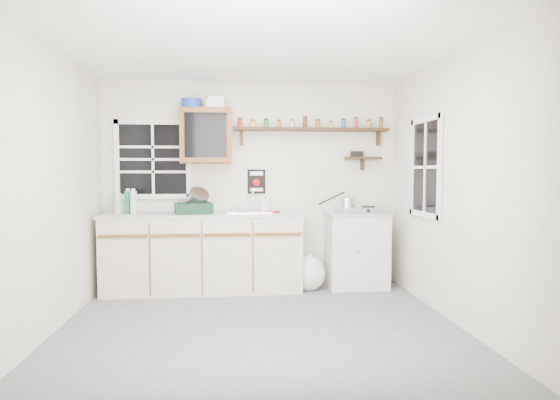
{
  "coord_description": "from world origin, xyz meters",
  "views": [
    {
      "loc": [
        -0.22,
        -4.2,
        1.41
      ],
      "look_at": [
        0.24,
        0.55,
        1.11
      ],
      "focal_mm": 30.0,
      "sensor_mm": 36.0,
      "label": 1
    }
  ],
  "objects_px": {
    "spice_shelf": "(312,129)",
    "hotplate": "(358,210)",
    "dish_rack": "(195,205)",
    "main_cabinet": "(204,252)",
    "right_cabinet": "(356,249)",
    "upper_cabinet": "(206,136)"
  },
  "relations": [
    {
      "from": "spice_shelf",
      "to": "right_cabinet",
      "type": "bearing_deg",
      "value": -19.7
    },
    {
      "from": "upper_cabinet",
      "to": "dish_rack",
      "type": "height_order",
      "value": "upper_cabinet"
    },
    {
      "from": "dish_rack",
      "to": "hotplate",
      "type": "xyz_separation_m",
      "value": [
        1.94,
        0.08,
        -0.08
      ]
    },
    {
      "from": "main_cabinet",
      "to": "dish_rack",
      "type": "height_order",
      "value": "dish_rack"
    },
    {
      "from": "main_cabinet",
      "to": "right_cabinet",
      "type": "bearing_deg",
      "value": 0.79
    },
    {
      "from": "right_cabinet",
      "to": "spice_shelf",
      "type": "height_order",
      "value": "spice_shelf"
    },
    {
      "from": "main_cabinet",
      "to": "spice_shelf",
      "type": "relative_size",
      "value": 1.21
    },
    {
      "from": "dish_rack",
      "to": "hotplate",
      "type": "relative_size",
      "value": 0.84
    },
    {
      "from": "spice_shelf",
      "to": "dish_rack",
      "type": "distance_m",
      "value": 1.7
    },
    {
      "from": "main_cabinet",
      "to": "dish_rack",
      "type": "distance_m",
      "value": 0.57
    },
    {
      "from": "upper_cabinet",
      "to": "spice_shelf",
      "type": "bearing_deg",
      "value": 3.11
    },
    {
      "from": "main_cabinet",
      "to": "hotplate",
      "type": "relative_size",
      "value": 4.15
    },
    {
      "from": "spice_shelf",
      "to": "hotplate",
      "type": "bearing_deg",
      "value": -21.14
    },
    {
      "from": "right_cabinet",
      "to": "hotplate",
      "type": "bearing_deg",
      "value": -57.2
    },
    {
      "from": "spice_shelf",
      "to": "upper_cabinet",
      "type": "bearing_deg",
      "value": -176.89
    },
    {
      "from": "dish_rack",
      "to": "main_cabinet",
      "type": "bearing_deg",
      "value": 29.24
    },
    {
      "from": "spice_shelf",
      "to": "hotplate",
      "type": "height_order",
      "value": "spice_shelf"
    },
    {
      "from": "right_cabinet",
      "to": "dish_rack",
      "type": "relative_size",
      "value": 1.95
    },
    {
      "from": "right_cabinet",
      "to": "main_cabinet",
      "type": "bearing_deg",
      "value": -179.21
    },
    {
      "from": "right_cabinet",
      "to": "upper_cabinet",
      "type": "relative_size",
      "value": 1.4
    },
    {
      "from": "main_cabinet",
      "to": "upper_cabinet",
      "type": "relative_size",
      "value": 3.55
    },
    {
      "from": "main_cabinet",
      "to": "dish_rack",
      "type": "xyz_separation_m",
      "value": [
        -0.09,
        -0.08,
        0.56
      ]
    }
  ]
}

